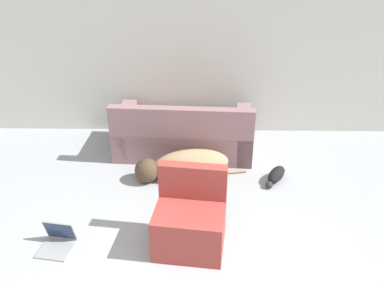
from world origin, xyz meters
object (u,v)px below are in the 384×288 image
(couch, at_px, (184,135))
(laptop_open, at_px, (58,239))
(cat, at_px, (276,175))
(side_chair, at_px, (191,222))
(dog, at_px, (184,165))

(couch, xyz_separation_m, laptop_open, (-1.20, -1.96, -0.18))
(laptop_open, bearing_deg, cat, 36.04)
(cat, relative_size, side_chair, 0.58)
(side_chair, bearing_deg, laptop_open, -171.00)
(laptop_open, relative_size, side_chair, 0.46)
(dog, relative_size, laptop_open, 3.81)
(couch, xyz_separation_m, side_chair, (0.13, -1.92, 0.02))
(dog, height_order, cat, dog)
(cat, bearing_deg, dog, -60.33)
(dog, height_order, laptop_open, dog)
(couch, height_order, dog, couch)
(couch, height_order, laptop_open, couch)
(couch, bearing_deg, side_chair, 97.00)
(side_chair, bearing_deg, cat, 55.72)
(dog, distance_m, laptop_open, 1.77)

